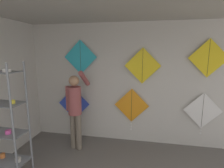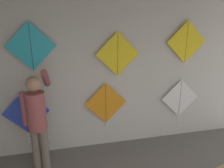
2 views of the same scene
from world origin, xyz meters
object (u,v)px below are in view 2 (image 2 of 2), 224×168
at_px(shopkeeper, 37,118).
at_px(kite_5, 187,42).
at_px(kite_2, 180,99).
at_px(kite_3, 31,46).
at_px(kite_1, 106,105).
at_px(kite_4, 118,54).
at_px(kite_0, 26,114).

relative_size(shopkeeper, kite_5, 2.19).
distance_m(kite_2, kite_3, 3.01).
xyz_separation_m(kite_1, kite_5, (1.56, 0.00, 1.13)).
bearing_deg(kite_3, kite_4, 0.00).
relative_size(shopkeeper, kite_4, 2.19).
distance_m(kite_1, kite_5, 1.93).
height_order(kite_0, kite_1, kite_1).
bearing_deg(kite_1, kite_0, 180.00).
distance_m(kite_1, kite_4, 0.98).
xyz_separation_m(kite_0, kite_3, (0.21, 0.00, 1.18)).
bearing_deg(kite_3, shopkeeper, -85.58).
bearing_deg(kite_0, kite_5, 0.01).
distance_m(shopkeeper, kite_2, 2.79).
height_order(kite_0, kite_2, kite_2).
height_order(kite_0, kite_3, kite_3).
bearing_deg(shopkeeper, kite_0, 128.82).
distance_m(kite_2, kite_5, 1.15).
xyz_separation_m(kite_2, kite_4, (-1.32, 0.00, 0.97)).
bearing_deg(kite_4, shopkeeper, -159.85).
bearing_deg(kite_0, kite_1, 0.00).
relative_size(kite_1, kite_2, 1.07).
height_order(shopkeeper, kite_5, kite_5).
relative_size(kite_0, kite_4, 1.26).
bearing_deg(kite_1, kite_5, 0.02).
height_order(kite_1, kite_5, kite_5).
bearing_deg(shopkeeper, kite_4, 33.29).
distance_m(shopkeeper, kite_1, 1.30).
bearing_deg(kite_2, shopkeeper, -169.29).
bearing_deg(kite_0, kite_4, 0.02).
bearing_deg(kite_5, kite_0, -179.99).
distance_m(kite_1, kite_2, 1.55).
bearing_deg(kite_1, kite_3, 179.98).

